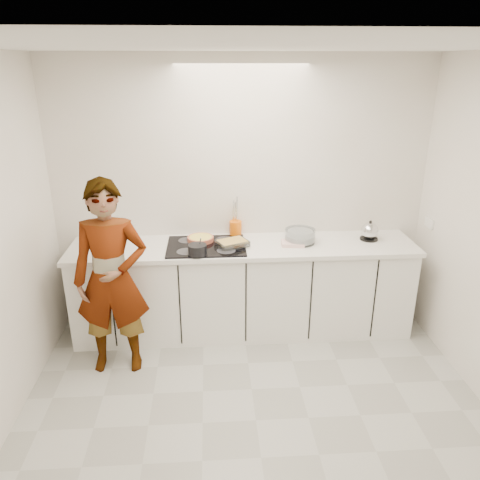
{
  "coord_description": "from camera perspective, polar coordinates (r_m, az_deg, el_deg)",
  "views": [
    {
      "loc": [
        -0.31,
        -2.77,
        2.53
      ],
      "look_at": [
        -0.05,
        1.05,
        1.05
      ],
      "focal_mm": 35.0,
      "sensor_mm": 36.0,
      "label": 1
    }
  ],
  "objects": [
    {
      "name": "saucepan",
      "position": [
        4.13,
        -5.22,
        -1.17
      ],
      "size": [
        0.2,
        0.2,
        0.16
      ],
      "color": "black",
      "rests_on": "hob"
    },
    {
      "name": "wall_back",
      "position": [
        4.55,
        0.17,
        5.45
      ],
      "size": [
        3.6,
        0.0,
        2.6
      ],
      "primitive_type": "cube",
      "color": "white",
      "rests_on": "ground"
    },
    {
      "name": "baking_dish",
      "position": [
        4.31,
        -0.96,
        -0.35
      ],
      "size": [
        0.33,
        0.3,
        0.05
      ],
      "color": "silver",
      "rests_on": "hob"
    },
    {
      "name": "mixing_bowl",
      "position": [
        4.45,
        7.32,
        0.42
      ],
      "size": [
        0.31,
        0.31,
        0.13
      ],
      "color": "silver",
      "rests_on": "countertop"
    },
    {
      "name": "tart_dish",
      "position": [
        4.44,
        -4.83,
        0.18
      ],
      "size": [
        0.29,
        0.29,
        0.04
      ],
      "color": "#C75E42",
      "rests_on": "hob"
    },
    {
      "name": "cook",
      "position": [
        4.01,
        -15.4,
        -4.61
      ],
      "size": [
        0.62,
        0.42,
        1.68
      ],
      "primitive_type": "imported",
      "rotation": [
        0.0,
        0.0,
        0.02
      ],
      "color": "white",
      "rests_on": "floor"
    },
    {
      "name": "ceiling",
      "position": [
        2.79,
        2.67,
        22.57
      ],
      "size": [
        3.6,
        3.2,
        0.0
      ],
      "primitive_type": "cube",
      "color": "white",
      "rests_on": "wall_back"
    },
    {
      "name": "wall_front",
      "position": [
        1.72,
        8.33,
        -24.56
      ],
      "size": [
        3.6,
        0.0,
        2.6
      ],
      "primitive_type": "cube",
      "color": "white",
      "rests_on": "ground"
    },
    {
      "name": "kettle",
      "position": [
        4.65,
        15.51,
        1.0
      ],
      "size": [
        0.22,
        0.22,
        0.19
      ],
      "color": "black",
      "rests_on": "countertop"
    },
    {
      "name": "hob",
      "position": [
        4.34,
        -4.14,
        -0.74
      ],
      "size": [
        0.72,
        0.54,
        0.01
      ],
      "primitive_type": "cube",
      "color": "black",
      "rests_on": "countertop"
    },
    {
      "name": "base_cabinets",
      "position": [
        4.57,
        0.44,
        -6.16
      ],
      "size": [
        3.2,
        0.58,
        0.87
      ],
      "primitive_type": "cube",
      "color": "white",
      "rests_on": "floor"
    },
    {
      "name": "floor",
      "position": [
        3.76,
        1.96,
        -21.11
      ],
      "size": [
        3.6,
        3.2,
        0.0
      ],
      "primitive_type": "cube",
      "color": "#B1B1A9",
      "rests_on": "ground"
    },
    {
      "name": "utensil_crock",
      "position": [
        4.59,
        -0.55,
        1.43
      ],
      "size": [
        0.15,
        0.15,
        0.15
      ],
      "primitive_type": "cylinder",
      "rotation": [
        0.0,
        0.0,
        0.33
      ],
      "color": "orange",
      "rests_on": "countertop"
    },
    {
      "name": "tea_towel",
      "position": [
        4.39,
        6.43,
        -0.42
      ],
      "size": [
        0.22,
        0.17,
        0.03
      ],
      "primitive_type": "cube",
      "rotation": [
        0.0,
        0.0,
        -0.09
      ],
      "color": "white",
      "rests_on": "countertop"
    },
    {
      "name": "countertop",
      "position": [
        4.38,
        0.45,
        -0.86
      ],
      "size": [
        3.24,
        0.64,
        0.04
      ],
      "primitive_type": "cube",
      "color": "white",
      "rests_on": "base_cabinets"
    }
  ]
}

